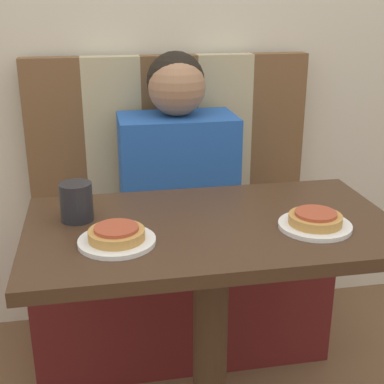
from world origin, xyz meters
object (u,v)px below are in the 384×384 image
Objects in this scene: plate_right at (315,226)px; person at (177,160)px; plate_left at (117,241)px; pizza_left at (117,233)px; pizza_right at (315,218)px; drinking_cup at (76,202)px.

person is at bearing 111.18° from plate_right.
plate_left is at bearing -111.18° from person.
plate_right is at bearing 0.00° from pizza_left.
drinking_cup reaches higher than pizza_right.
person reaches higher than drinking_cup.
plate_right is at bearing 0.00° from plate_left.
pizza_left reaches higher than plate_right.
drinking_cup is (-0.61, 0.17, 0.03)m from pizza_right.
plate_right is 0.02m from pizza_right.
drinking_cup is (-0.10, 0.17, 0.03)m from pizza_left.
plate_right is (0.26, -0.66, 0.00)m from person.
pizza_left is 0.20m from drinking_cup.
plate_right is at bearing -68.82° from person.
plate_left is (-0.26, -0.66, 0.00)m from person.
pizza_right reaches higher than plate_left.
plate_left is at bearing 0.00° from pizza_left.
pizza_left is 1.00× the size of pizza_right.
person is at bearing 54.39° from drinking_cup.
plate_left is 1.37× the size of pizza_left.
drinking_cup is (-0.35, -0.49, 0.05)m from person.
pizza_left is (-0.26, -0.66, 0.02)m from person.
person reaches higher than plate_left.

